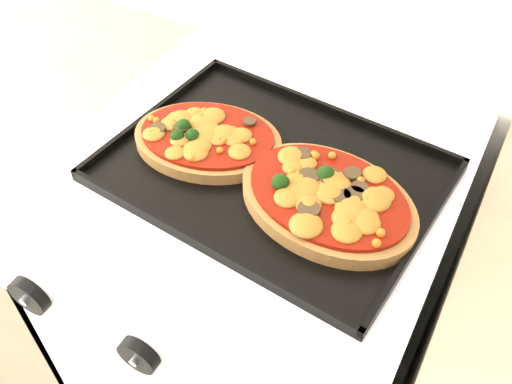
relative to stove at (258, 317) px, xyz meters
The scene contains 7 objects.
stove is the anchor object (origin of this frame).
control_panel 0.51m from the stove, 90.00° to the right, with size 0.60×0.02×0.09m, color white.
knob_left 0.55m from the stove, 117.47° to the right, with size 0.06×0.06×0.02m, color black.
knob_center 0.52m from the stove, 88.23° to the right, with size 0.06×0.06×0.02m, color black.
baking_tray 0.47m from the stove, 29.85° to the right, with size 0.47×0.35×0.02m, color black.
pizza_left 0.49m from the stove, 167.24° to the right, with size 0.23×0.17×0.03m, color olive, non-canonical shape.
pizza_right 0.50m from the stove, 19.64° to the right, with size 0.26×0.19×0.04m, color olive, non-canonical shape.
Camera 1 is at (0.28, 1.14, 1.51)m, focal length 40.00 mm.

